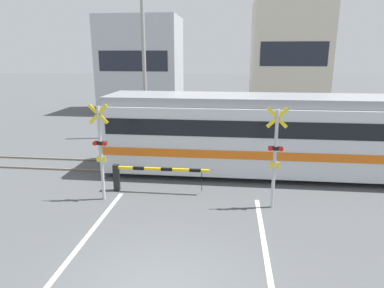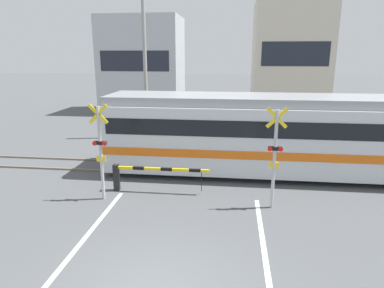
# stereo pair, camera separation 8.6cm
# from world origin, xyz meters

# --- Properties ---
(rail_track_near) EXTENTS (50.00, 0.10, 0.08)m
(rail_track_near) POSITION_xyz_m (0.00, 7.51, 0.04)
(rail_track_near) COLOR #6B6051
(rail_track_near) RESTS_ON ground_plane
(rail_track_far) EXTENTS (50.00, 0.10, 0.08)m
(rail_track_far) POSITION_xyz_m (0.00, 8.94, 0.04)
(rail_track_far) COLOR #6B6051
(rail_track_far) RESTS_ON ground_plane
(road_stripe_left) EXTENTS (0.14, 9.24, 0.01)m
(road_stripe_left) POSITION_xyz_m (-2.46, 0.62, 0.00)
(road_stripe_left) COLOR white
(road_stripe_left) RESTS_ON ground_plane
(road_stripe_right) EXTENTS (0.14, 9.24, 0.01)m
(road_stripe_right) POSITION_xyz_m (2.46, 0.62, 0.00)
(road_stripe_right) COLOR white
(road_stripe_right) RESTS_ON ground_plane
(commuter_train) EXTENTS (15.82, 3.02, 3.32)m
(commuter_train) POSITION_xyz_m (4.09, 8.22, 1.77)
(commuter_train) COLOR silver
(commuter_train) RESTS_ON ground_plane
(crossing_barrier_near) EXTENTS (3.57, 0.20, 1.01)m
(crossing_barrier_near) POSITION_xyz_m (-1.79, 5.54, 0.71)
(crossing_barrier_near) COLOR black
(crossing_barrier_near) RESTS_ON ground_plane
(crossing_barrier_far) EXTENTS (3.57, 0.20, 1.01)m
(crossing_barrier_far) POSITION_xyz_m (1.79, 11.48, 0.71)
(crossing_barrier_far) COLOR black
(crossing_barrier_far) RESTS_ON ground_plane
(crossing_signal_left) EXTENTS (0.68, 0.15, 3.38)m
(crossing_signal_left) POSITION_xyz_m (-2.91, 4.72, 1.87)
(crossing_signal_left) COLOR #B2B2B7
(crossing_signal_left) RESTS_ON ground_plane
(crossing_signal_right) EXTENTS (0.68, 0.15, 3.38)m
(crossing_signal_right) POSITION_xyz_m (2.91, 4.72, 1.87)
(crossing_signal_right) COLOR #B2B2B7
(crossing_signal_right) RESTS_ON ground_plane
(pedestrian) EXTENTS (0.38, 0.22, 1.58)m
(pedestrian) POSITION_xyz_m (-0.12, 14.71, 0.90)
(pedestrian) COLOR #33384C
(pedestrian) RESTS_ON ground_plane
(building_left_of_street) EXTENTS (6.67, 5.04, 8.02)m
(building_left_of_street) POSITION_xyz_m (-6.40, 23.68, 4.01)
(building_left_of_street) COLOR #B2B7BC
(building_left_of_street) RESTS_ON ground_plane
(building_right_of_street) EXTENTS (5.96, 5.04, 9.01)m
(building_right_of_street) POSITION_xyz_m (6.04, 23.68, 4.51)
(building_right_of_street) COLOR beige
(building_right_of_street) RESTS_ON ground_plane
(utility_pole_streetside) EXTENTS (0.22, 0.22, 8.79)m
(utility_pole_streetside) POSITION_xyz_m (-3.66, 13.98, 4.39)
(utility_pole_streetside) COLOR gray
(utility_pole_streetside) RESTS_ON ground_plane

